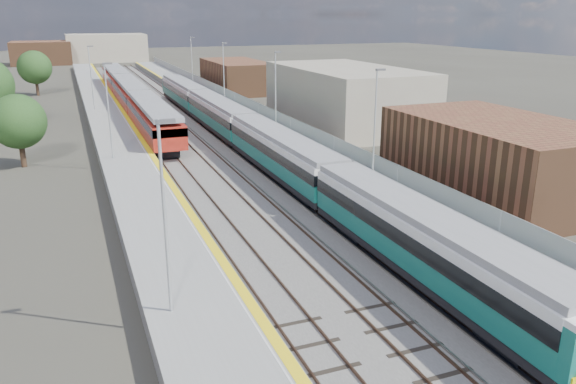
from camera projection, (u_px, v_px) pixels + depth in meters
ground at (196, 126)px, 62.86m from camera, size 320.00×320.00×0.00m
ballast_bed at (172, 124)px, 64.29m from camera, size 10.50×155.00×0.06m
tracks at (174, 120)px, 65.96m from camera, size 8.96×160.00×0.17m
platform_right at (235, 115)px, 66.74m from camera, size 4.70×155.00×8.52m
platform_left at (110, 123)px, 61.77m from camera, size 4.30×155.00×8.52m
buildings at (36, 20)px, 132.00m from camera, size 72.00×185.50×40.00m
green_train at (246, 130)px, 50.24m from camera, size 2.66×74.28×2.93m
red_train at (130, 94)px, 72.67m from camera, size 2.93×59.41×3.70m
tree_a at (18, 122)px, 45.03m from camera, size 4.41×4.41×5.97m
tree_c at (35, 67)px, 85.41m from camera, size 5.02×5.02×6.80m
tree_d at (332, 77)px, 76.86m from camera, size 4.43×4.43×6.01m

